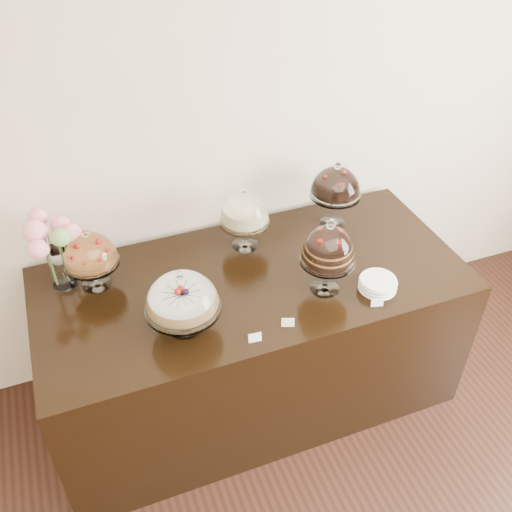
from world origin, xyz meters
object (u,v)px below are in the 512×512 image
object	(u,v)px
plate_stack	(378,284)
cake_stand_choco_layer	(329,248)
display_counter	(253,338)
cake_stand_sugar_sponge	(182,296)
cake_stand_cheesecake	(245,211)
flower_vase	(54,244)
cake_stand_dark_choco	(336,185)
cake_stand_fruit_tart	(90,252)

from	to	relation	value
plate_stack	cake_stand_choco_layer	bearing A→B (deg)	158.26
display_counter	cake_stand_sugar_sponge	distance (m)	0.81
display_counter	cake_stand_sugar_sponge	size ratio (longest dim) A/B	6.33
cake_stand_cheesecake	flower_vase	world-z (taller)	flower_vase
flower_vase	cake_stand_sugar_sponge	bearing A→B (deg)	-46.80
cake_stand_choco_layer	cake_stand_cheesecake	world-z (taller)	cake_stand_choco_layer
cake_stand_choco_layer	cake_stand_cheesecake	xyz separation A→B (m)	(-0.25, 0.48, -0.03)
plate_stack	display_counter	bearing A→B (deg)	151.41
cake_stand_cheesecake	plate_stack	world-z (taller)	cake_stand_cheesecake
display_counter	cake_stand_choco_layer	distance (m)	0.80
display_counter	flower_vase	xyz separation A→B (m)	(-0.90, 0.30, 0.70)
cake_stand_dark_choco	flower_vase	world-z (taller)	flower_vase
cake_stand_choco_layer	plate_stack	xyz separation A→B (m)	(0.24, -0.10, -0.23)
cake_stand_sugar_sponge	cake_stand_choco_layer	distance (m)	0.73
cake_stand_cheesecake	cake_stand_dark_choco	world-z (taller)	cake_stand_dark_choco
cake_stand_sugar_sponge	plate_stack	bearing A→B (deg)	-4.62
cake_stand_cheesecake	plate_stack	size ratio (longest dim) A/B	2.02
display_counter	cake_stand_fruit_tart	size ratio (longest dim) A/B	6.50
cake_stand_cheesecake	cake_stand_dark_choco	bearing A→B (deg)	1.73
display_counter	cake_stand_dark_choco	world-z (taller)	cake_stand_dark_choco
cake_stand_dark_choco	display_counter	bearing A→B (deg)	-154.34
flower_vase	plate_stack	world-z (taller)	flower_vase
cake_stand_choco_layer	flower_vase	bearing A→B (deg)	157.57
cake_stand_sugar_sponge	plate_stack	xyz separation A→B (m)	(0.97, -0.08, -0.17)
cake_stand_sugar_sponge	cake_stand_choco_layer	size ratio (longest dim) A/B	0.85
flower_vase	cake_stand_dark_choco	bearing A→B (deg)	-0.33
cake_stand_choco_layer	plate_stack	distance (m)	0.35
flower_vase	cake_stand_cheesecake	bearing A→B (deg)	-1.49
cake_stand_sugar_sponge	plate_stack	distance (m)	0.99
cake_stand_sugar_sponge	cake_stand_fruit_tart	size ratio (longest dim) A/B	1.03
plate_stack	cake_stand_dark_choco	bearing A→B (deg)	85.41
cake_stand_choco_layer	cake_stand_dark_choco	world-z (taller)	cake_stand_choco_layer
cake_stand_choco_layer	flower_vase	size ratio (longest dim) A/B	1.00
flower_vase	display_counter	bearing A→B (deg)	-18.17
cake_stand_sugar_sponge	cake_stand_cheesecake	distance (m)	0.69
cake_stand_fruit_tart	cake_stand_choco_layer	bearing A→B (deg)	-22.48
cake_stand_choco_layer	flower_vase	xyz separation A→B (m)	(-1.21, 0.50, -0.01)
plate_stack	cake_stand_sugar_sponge	bearing A→B (deg)	175.38
cake_stand_cheesecake	cake_stand_dark_choco	distance (m)	0.54
cake_stand_fruit_tart	cake_stand_sugar_sponge	bearing A→B (deg)	-53.76
display_counter	cake_stand_choco_layer	size ratio (longest dim) A/B	5.39
cake_stand_sugar_sponge	cake_stand_cheesecake	world-z (taller)	cake_stand_cheesecake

